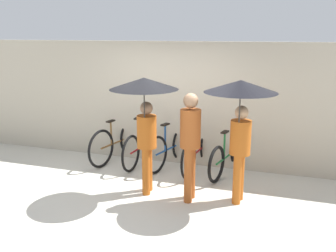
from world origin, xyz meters
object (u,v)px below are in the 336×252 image
(pedestrian_center, at_px, (190,139))
(pedestrian_trailing, at_px, (240,106))
(parked_bicycle_1, at_px, (143,145))
(parked_bicycle_0, at_px, (117,142))
(pedestrian_leading, at_px, (145,102))
(parked_bicycle_3, at_px, (198,150))
(parked_bicycle_4, at_px, (228,155))
(parked_bicycle_2, at_px, (170,147))

(pedestrian_center, bearing_deg, pedestrian_trailing, -172.53)
(parked_bicycle_1, relative_size, pedestrian_center, 1.01)
(parked_bicycle_0, xyz_separation_m, pedestrian_leading, (1.21, -1.43, 1.16))
(parked_bicycle_0, bearing_deg, pedestrian_trailing, -104.97)
(parked_bicycle_3, distance_m, pedestrian_center, 1.55)
(parked_bicycle_3, xyz_separation_m, pedestrian_trailing, (0.93, -1.32, 1.18))
(pedestrian_leading, bearing_deg, parked_bicycle_0, -57.79)
(pedestrian_center, bearing_deg, parked_bicycle_4, -104.61)
(parked_bicycle_1, xyz_separation_m, pedestrian_trailing, (2.09, -1.30, 1.19))
(parked_bicycle_2, bearing_deg, parked_bicycle_0, 104.06)
(parked_bicycle_2, relative_size, pedestrian_center, 0.96)
(parked_bicycle_0, height_order, parked_bicycle_4, parked_bicycle_4)
(parked_bicycle_1, distance_m, pedestrian_leading, 1.95)
(pedestrian_trailing, bearing_deg, parked_bicycle_0, -19.49)
(pedestrian_trailing, bearing_deg, parked_bicycle_1, -25.19)
(parked_bicycle_0, height_order, parked_bicycle_1, parked_bicycle_1)
(parked_bicycle_0, relative_size, parked_bicycle_2, 1.07)
(parked_bicycle_0, xyz_separation_m, parked_bicycle_1, (0.58, -0.01, -0.02))
(parked_bicycle_2, relative_size, pedestrian_trailing, 0.85)
(parked_bicycle_2, relative_size, pedestrian_leading, 0.85)
(pedestrian_leading, relative_size, pedestrian_center, 1.12)
(parked_bicycle_4, xyz_separation_m, pedestrian_center, (-0.38, -1.37, 0.66))
(parked_bicycle_4, relative_size, pedestrian_trailing, 0.88)
(parked_bicycle_3, xyz_separation_m, pedestrian_leading, (-0.53, -1.43, 1.17))
(parked_bicycle_2, bearing_deg, parked_bicycle_3, -75.56)
(parked_bicycle_0, distance_m, pedestrian_center, 2.47)
(parked_bicycle_3, bearing_deg, parked_bicycle_1, 95.99)
(parked_bicycle_3, bearing_deg, parked_bicycle_0, 95.38)
(parked_bicycle_2, xyz_separation_m, parked_bicycle_4, (1.16, -0.03, -0.03))
(parked_bicycle_3, relative_size, pedestrian_leading, 0.93)
(parked_bicycle_0, xyz_separation_m, parked_bicycle_4, (2.33, -0.03, -0.04))
(pedestrian_leading, bearing_deg, pedestrian_center, 174.74)
(parked_bicycle_0, height_order, pedestrian_trailing, pedestrian_trailing)
(pedestrian_leading, height_order, pedestrian_trailing, pedestrian_trailing)
(parked_bicycle_0, distance_m, parked_bicycle_3, 1.74)
(parked_bicycle_3, bearing_deg, pedestrian_trailing, -139.31)
(parked_bicycle_1, height_order, pedestrian_leading, pedestrian_leading)
(parked_bicycle_1, bearing_deg, pedestrian_center, -131.86)
(parked_bicycle_2, xyz_separation_m, pedestrian_leading, (0.05, -1.43, 1.18))
(parked_bicycle_1, xyz_separation_m, parked_bicycle_3, (1.16, 0.01, 0.01))
(parked_bicycle_0, distance_m, parked_bicycle_4, 2.33)
(pedestrian_trailing, bearing_deg, parked_bicycle_4, -68.11)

